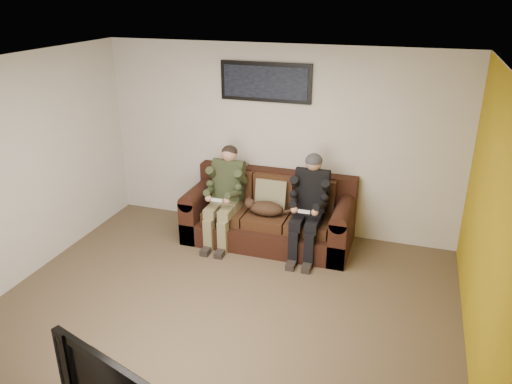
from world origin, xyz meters
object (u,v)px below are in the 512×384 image
(sofa, at_px, (270,216))
(person_right, at_px, (310,200))
(person_left, at_px, (225,190))
(cat, at_px, (265,208))
(framed_poster, at_px, (265,82))

(sofa, relative_size, person_right, 1.71)
(person_left, distance_m, cat, 0.59)
(sofa, height_order, person_left, person_left)
(person_right, bearing_deg, framed_poster, 143.59)
(sofa, distance_m, person_right, 0.72)
(cat, height_order, framed_poster, framed_poster)
(framed_poster, bearing_deg, cat, -72.80)
(person_left, relative_size, cat, 1.98)
(sofa, xyz_separation_m, person_right, (0.58, -0.19, 0.39))
(person_left, relative_size, framed_poster, 1.04)
(person_left, distance_m, framed_poster, 1.53)
(sofa, distance_m, cat, 0.28)
(person_right, xyz_separation_m, framed_poster, (-0.78, 0.57, 1.36))
(sofa, distance_m, framed_poster, 1.81)
(sofa, xyz_separation_m, person_left, (-0.58, -0.19, 0.39))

